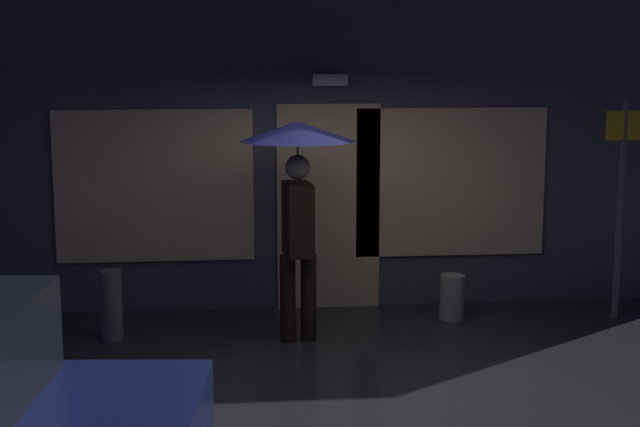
% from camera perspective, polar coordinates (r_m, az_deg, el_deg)
% --- Properties ---
extents(ground_plane, '(18.00, 18.00, 0.00)m').
position_cam_1_polar(ground_plane, '(8.14, 2.18, -9.73)').
color(ground_plane, '#26262B').
extents(building_facade, '(8.74, 0.48, 4.07)m').
position_cam_1_polar(building_facade, '(10.03, 0.40, 5.70)').
color(building_facade, '#4C4C56').
rests_on(building_facade, ground).
extents(person_with_umbrella, '(1.06, 1.06, 2.10)m').
position_cam_1_polar(person_with_umbrella, '(8.68, -1.37, 2.53)').
color(person_with_umbrella, black).
rests_on(person_with_umbrella, ground).
extents(street_sign_post, '(0.40, 0.07, 2.25)m').
position_cam_1_polar(street_sign_post, '(10.01, 17.90, 1.03)').
color(street_sign_post, '#595B60').
rests_on(street_sign_post, ground).
extents(sidewalk_bollard, '(0.25, 0.25, 0.47)m').
position_cam_1_polar(sidewalk_bollard, '(9.78, 8.07, -5.08)').
color(sidewalk_bollard, '#9E998E').
rests_on(sidewalk_bollard, ground).
extents(sidewalk_bollard_2, '(0.20, 0.20, 0.68)m').
position_cam_1_polar(sidewalk_bollard_2, '(9.18, -12.62, -5.49)').
color(sidewalk_bollard_2, slate).
rests_on(sidewalk_bollard_2, ground).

